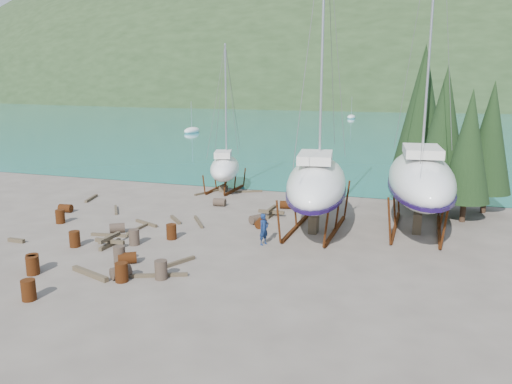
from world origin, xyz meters
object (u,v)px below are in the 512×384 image
(large_sailboat_near, at_px, (317,182))
(small_sailboat_shore, at_px, (225,168))
(large_sailboat_far, at_px, (420,178))
(worker, at_px, (264,229))

(large_sailboat_near, distance_m, small_sailboat_shore, 13.26)
(large_sailboat_far, height_order, small_sailboat_shore, large_sailboat_far)
(small_sailboat_shore, bearing_deg, large_sailboat_far, -42.42)
(large_sailboat_far, height_order, worker, large_sailboat_far)
(worker, bearing_deg, large_sailboat_far, -30.82)
(large_sailboat_far, bearing_deg, large_sailboat_near, -167.48)
(large_sailboat_far, distance_m, small_sailboat_shore, 17.12)
(large_sailboat_far, bearing_deg, small_sailboat_shore, 149.66)
(large_sailboat_far, relative_size, small_sailboat_shore, 1.67)
(large_sailboat_near, relative_size, small_sailboat_shore, 1.55)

